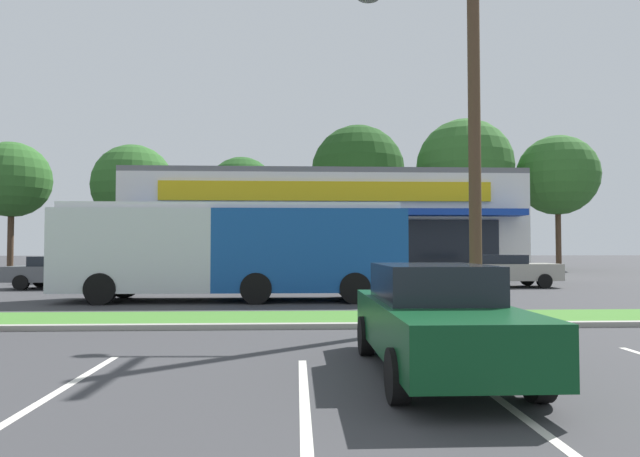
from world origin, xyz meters
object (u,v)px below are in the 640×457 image
object	(u,v)px
car_3	(63,272)
car_4	(435,318)
utility_pole	(469,77)
car_1	(262,271)
car_2	(503,270)
city_bus	(234,248)

from	to	relation	value
car_3	car_4	bearing A→B (deg)	-53.14
utility_pole	car_3	world-z (taller)	utility_pole
car_1	car_3	xyz separation A→B (m)	(-8.65, -0.11, 0.01)
car_4	car_2	bearing A→B (deg)	155.70
city_bus	car_2	size ratio (longest dim) A/B	2.41
utility_pole	car_1	size ratio (longest dim) A/B	2.75
car_1	car_3	world-z (taller)	car_3
car_3	utility_pole	bearing A→B (deg)	-37.35
car_2	car_3	world-z (taller)	car_2
car_3	car_1	bearing A→B (deg)	0.71
city_bus	car_1	world-z (taller)	city_bus
car_1	car_2	bearing A→B (deg)	-0.07
car_3	city_bus	bearing A→B (deg)	-34.98
car_1	car_4	size ratio (longest dim) A/B	0.91
car_1	car_2	world-z (taller)	car_2
car_2	car_4	xyz separation A→B (m)	(-7.38, -16.33, 0.02)
utility_pole	car_4	size ratio (longest dim) A/B	2.49
car_3	car_4	world-z (taller)	car_4
utility_pole	city_bus	world-z (taller)	utility_pole
city_bus	car_2	world-z (taller)	city_bus
car_1	car_2	distance (m)	10.91
city_bus	car_1	xyz separation A→B (m)	(0.59, 5.75, -1.04)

